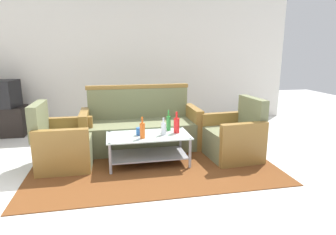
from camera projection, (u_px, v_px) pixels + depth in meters
The scene contains 13 objects.
ground_plane at pixel (165, 185), 3.32m from camera, with size 14.00×14.00×0.00m, color white.
wall_back at pixel (137, 56), 5.92m from camera, with size 6.52×0.12×2.80m.
rug at pixel (153, 162), 3.99m from camera, with size 3.17×2.10×0.01m, color brown.
couch at pixel (141, 128), 4.53m from camera, with size 1.81×0.75×0.96m.
armchair_left at pixel (63, 145), 3.81m from camera, with size 0.71×0.77×0.85m.
armchair_right at pixel (234, 138), 4.13m from camera, with size 0.75×0.81×0.85m.
coffee_table at pixel (148, 145), 3.89m from camera, with size 1.10×0.60×0.40m.
bottle_red at pixel (177, 125), 3.92m from camera, with size 0.08×0.08×0.29m.
bottle_orange at pixel (142, 130), 3.68m from camera, with size 0.07×0.07×0.28m.
bottle_green at pixel (169, 123), 4.05m from camera, with size 0.06×0.06×0.29m.
bottle_clear at pixel (164, 128), 3.84m from camera, with size 0.07×0.07×0.23m.
cup at pixel (139, 131), 3.84m from camera, with size 0.08×0.08×0.10m, color #2659A5.
tv_stand at pixel (2, 121), 5.21m from camera, with size 0.80×0.50×0.52m, color black.
Camera 1 is at (-0.58, -3.00, 1.51)m, focal length 30.91 mm.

